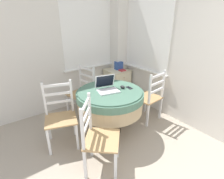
{
  "coord_description": "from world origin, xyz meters",
  "views": [
    {
      "loc": [
        -0.81,
        0.02,
        1.79
      ],
      "look_at": [
        0.77,
        2.14,
        0.66
      ],
      "focal_mm": 28.0,
      "sensor_mm": 36.0,
      "label": 1
    }
  ],
  "objects": [
    {
      "name": "corner_room_shell",
      "position": [
        1.05,
        2.03,
        1.28
      ],
      "size": [
        4.08,
        5.1,
        2.55
      ],
      "color": "silver",
      "rests_on": "ground_plane"
    },
    {
      "name": "dining_chair_near_back_window",
      "position": [
        0.54,
        2.75,
        0.45
      ],
      "size": [
        0.48,
        0.51,
        0.95
      ],
      "color": "tan",
      "rests_on": "ground_plane"
    },
    {
      "name": "dining_chair_left_flank",
      "position": [
        -0.11,
        2.19,
        0.45
      ],
      "size": [
        0.54,
        0.52,
        0.95
      ],
      "color": "tan",
      "rests_on": "ground_plane"
    },
    {
      "name": "dining_chair_camera_near",
      "position": [
        0.06,
        1.46,
        0.45
      ],
      "size": [
        0.59,
        0.59,
        0.95
      ],
      "color": "tan",
      "rests_on": "ground_plane"
    },
    {
      "name": "laptop",
      "position": [
        0.59,
        2.02,
        0.78
      ],
      "size": [
        0.37,
        0.34,
        0.23
      ],
      "color": "white",
      "rests_on": "round_dining_table"
    },
    {
      "name": "round_dining_table",
      "position": [
        0.62,
        1.99,
        0.58
      ],
      "size": [
        1.04,
        1.04,
        0.73
      ],
      "color": "#4C3D2D",
      "rests_on": "ground_plane"
    },
    {
      "name": "dining_chair_near_right_window",
      "position": [
        1.39,
        1.86,
        0.45
      ],
      "size": [
        0.47,
        0.44,
        0.95
      ],
      "color": "tan",
      "rests_on": "ground_plane"
    },
    {
      "name": "book_on_cabinet",
      "position": [
        1.58,
        2.88,
        0.68
      ],
      "size": [
        0.13,
        0.18,
        0.02
      ],
      "color": "#BC3338",
      "rests_on": "corner_cabinet"
    },
    {
      "name": "cell_phone",
      "position": [
        0.93,
        1.89,
        0.74
      ],
      "size": [
        0.07,
        0.12,
        0.01
      ],
      "color": "#2D2D33",
      "rests_on": "round_dining_table"
    },
    {
      "name": "storage_box",
      "position": [
        1.58,
        2.97,
        0.76
      ],
      "size": [
        0.14,
        0.14,
        0.18
      ],
      "color": "#2D4C93",
      "rests_on": "corner_cabinet"
    },
    {
      "name": "computer_mouse",
      "position": [
        0.83,
        1.94,
        0.76
      ],
      "size": [
        0.06,
        0.09,
        0.05
      ],
      "color": "black",
      "rests_on": "round_dining_table"
    },
    {
      "name": "corner_cabinet",
      "position": [
        1.55,
        2.97,
        0.33
      ],
      "size": [
        0.48,
        0.49,
        0.67
      ],
      "color": "beige",
      "rests_on": "ground_plane"
    }
  ]
}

